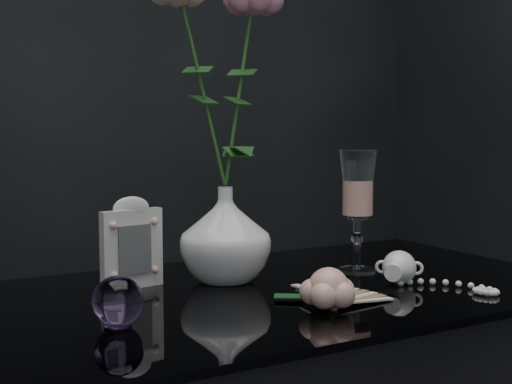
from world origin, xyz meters
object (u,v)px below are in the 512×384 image
pearl_jar (399,266)px  picture_frame (132,242)px  paperweight (118,301)px  vase (225,234)px  loose_rose (329,289)px  wine_glass (358,212)px

pearl_jar → picture_frame: bearing=-165.1°
picture_frame → pearl_jar: (0.41, -0.20, -0.05)m
picture_frame → paperweight: 0.23m
picture_frame → vase: bearing=-21.8°
picture_frame → loose_rose: size_ratio=0.83×
picture_frame → loose_rose: bearing=-63.7°
picture_frame → loose_rose: picture_frame is taller
wine_glass → vase: bearing=167.5°
vase → pearl_jar: vase is taller
wine_glass → pearl_jar: 0.14m
vase → picture_frame: size_ratio=1.07×
paperweight → loose_rose: bearing=-14.0°
wine_glass → loose_rose: wine_glass is taller
picture_frame → pearl_jar: 0.45m
paperweight → pearl_jar: 0.50m
vase → pearl_jar: (0.25, -0.16, -0.05)m
vase → wine_glass: (0.24, -0.05, 0.03)m
wine_glass → picture_frame: 0.41m
paperweight → pearl_jar: (0.50, 0.01, -0.00)m
wine_glass → paperweight: 0.51m
wine_glass → paperweight: size_ratio=3.27×
loose_rose → paperweight: bearing=166.0°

